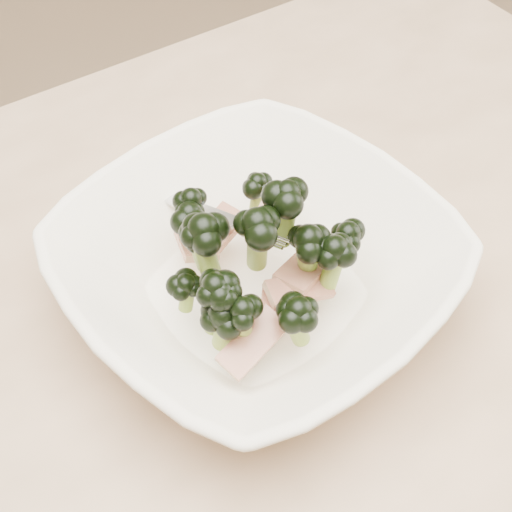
# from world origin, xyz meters

# --- Properties ---
(dining_table) EXTENTS (1.20, 0.80, 0.75)m
(dining_table) POSITION_xyz_m (0.00, 0.00, 0.65)
(dining_table) COLOR tan
(dining_table) RESTS_ON ground
(broccoli_dish) EXTENTS (0.34, 0.34, 0.13)m
(broccoli_dish) POSITION_xyz_m (0.09, 0.04, 0.79)
(broccoli_dish) COLOR white
(broccoli_dish) RESTS_ON dining_table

